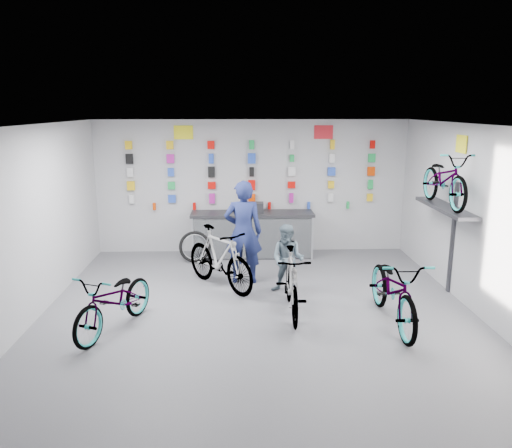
{
  "coord_description": "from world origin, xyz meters",
  "views": [
    {
      "loc": [
        -0.32,
        -7.19,
        3.25
      ],
      "look_at": [
        0.0,
        1.4,
        1.24
      ],
      "focal_mm": 35.0,
      "sensor_mm": 36.0,
      "label": 1
    }
  ],
  "objects_px": {
    "bike_left": "(115,300)",
    "counter": "(252,235)",
    "bike_service": "(220,258)",
    "clerk": "(243,232)",
    "customer": "(288,259)",
    "bike_center": "(292,283)",
    "bike_right": "(394,289)"
  },
  "relations": [
    {
      "from": "counter",
      "to": "clerk",
      "type": "height_order",
      "value": "clerk"
    },
    {
      "from": "counter",
      "to": "bike_service",
      "type": "relative_size",
      "value": 1.42
    },
    {
      "from": "bike_left",
      "to": "clerk",
      "type": "xyz_separation_m",
      "value": [
        1.93,
        2.09,
        0.5
      ]
    },
    {
      "from": "bike_left",
      "to": "counter",
      "type": "bearing_deg",
      "value": 82.77
    },
    {
      "from": "clerk",
      "to": "bike_service",
      "type": "bearing_deg",
      "value": 37.52
    },
    {
      "from": "bike_right",
      "to": "clerk",
      "type": "bearing_deg",
      "value": 138.42
    },
    {
      "from": "bike_left",
      "to": "clerk",
      "type": "relative_size",
      "value": 0.93
    },
    {
      "from": "counter",
      "to": "customer",
      "type": "height_order",
      "value": "customer"
    },
    {
      "from": "bike_left",
      "to": "customer",
      "type": "distance_m",
      "value": 3.08
    },
    {
      "from": "counter",
      "to": "customer",
      "type": "distance_m",
      "value": 2.37
    },
    {
      "from": "bike_service",
      "to": "clerk",
      "type": "relative_size",
      "value": 0.97
    },
    {
      "from": "bike_right",
      "to": "bike_service",
      "type": "relative_size",
      "value": 1.11
    },
    {
      "from": "bike_right",
      "to": "customer",
      "type": "xyz_separation_m",
      "value": [
        -1.48,
        1.37,
        0.07
      ]
    },
    {
      "from": "clerk",
      "to": "bike_left",
      "type": "bearing_deg",
      "value": 49.19
    },
    {
      "from": "bike_right",
      "to": "bike_service",
      "type": "xyz_separation_m",
      "value": [
        -2.7,
        1.68,
        0.02
      ]
    },
    {
      "from": "counter",
      "to": "bike_service",
      "type": "bearing_deg",
      "value": -108.39
    },
    {
      "from": "bike_service",
      "to": "customer",
      "type": "height_order",
      "value": "customer"
    },
    {
      "from": "counter",
      "to": "bike_right",
      "type": "relative_size",
      "value": 1.28
    },
    {
      "from": "bike_center",
      "to": "clerk",
      "type": "relative_size",
      "value": 0.9
    },
    {
      "from": "bike_left",
      "to": "customer",
      "type": "xyz_separation_m",
      "value": [
        2.71,
        1.46,
        0.15
      ]
    },
    {
      "from": "bike_service",
      "to": "clerk",
      "type": "xyz_separation_m",
      "value": [
        0.44,
        0.32,
        0.41
      ]
    },
    {
      "from": "bike_service",
      "to": "customer",
      "type": "xyz_separation_m",
      "value": [
        1.22,
        -0.31,
        0.06
      ]
    },
    {
      "from": "bike_left",
      "to": "clerk",
      "type": "bearing_deg",
      "value": 69.77
    },
    {
      "from": "bike_center",
      "to": "customer",
      "type": "bearing_deg",
      "value": 89.21
    },
    {
      "from": "bike_center",
      "to": "bike_right",
      "type": "bearing_deg",
      "value": -14.35
    },
    {
      "from": "bike_center",
      "to": "bike_left",
      "type": "bearing_deg",
      "value": -168.33
    },
    {
      "from": "customer",
      "to": "clerk",
      "type": "bearing_deg",
      "value": 164.93
    },
    {
      "from": "clerk",
      "to": "customer",
      "type": "height_order",
      "value": "clerk"
    },
    {
      "from": "counter",
      "to": "clerk",
      "type": "distance_m",
      "value": 1.76
    },
    {
      "from": "bike_center",
      "to": "bike_right",
      "type": "xyz_separation_m",
      "value": [
        1.51,
        -0.41,
        0.03
      ]
    },
    {
      "from": "bike_service",
      "to": "bike_center",
      "type": "bearing_deg",
      "value": -85.28
    },
    {
      "from": "bike_right",
      "to": "bike_service",
      "type": "bearing_deg",
      "value": 147.98
    }
  ]
}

